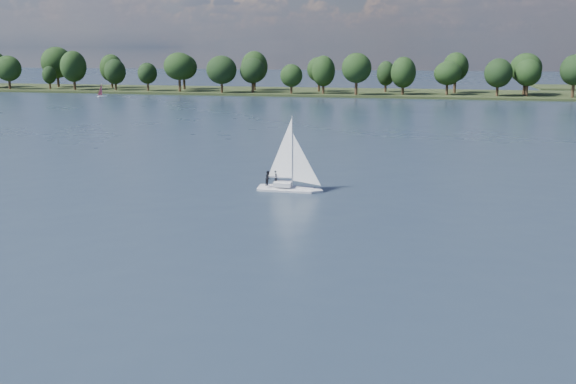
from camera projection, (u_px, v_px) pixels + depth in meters
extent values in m
plane|color=#233342|center=(378.00, 137.00, 117.08)|extent=(700.00, 700.00, 0.00)
cube|color=black|center=(404.00, 94.00, 223.76)|extent=(660.00, 40.00, 1.50)
cube|color=silver|center=(287.00, 191.00, 73.37)|extent=(6.86, 1.95, 0.81)
cube|color=silver|center=(287.00, 184.00, 73.19)|extent=(2.02, 1.22, 0.50)
cylinder|color=silver|center=(287.00, 151.00, 72.36)|extent=(0.12, 0.12, 8.05)
imported|color=black|center=(276.00, 178.00, 73.64)|extent=(0.51, 0.69, 1.74)
imported|color=black|center=(268.00, 178.00, 73.36)|extent=(0.83, 0.97, 1.74)
cube|color=white|center=(102.00, 97.00, 213.44)|extent=(2.84, 2.82, 0.46)
cylinder|color=silver|center=(102.00, 90.00, 212.93)|extent=(0.08, 0.08, 4.11)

